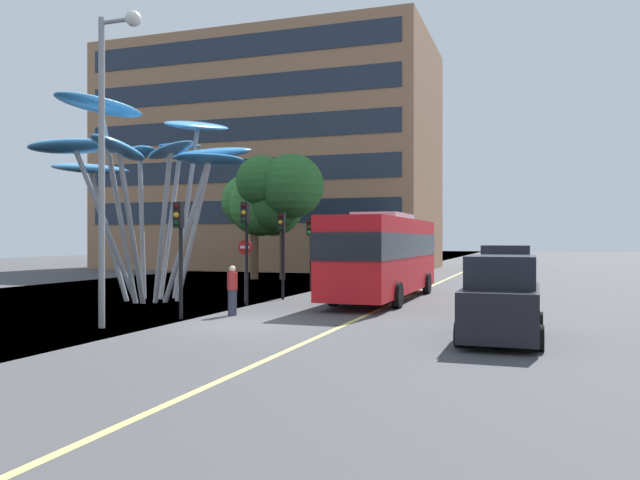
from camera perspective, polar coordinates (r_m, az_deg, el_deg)
ground at (r=19.50m, az=-8.66°, el=-7.53°), size 120.00×240.00×0.10m
red_bus at (r=26.59m, az=5.78°, el=-1.14°), size 2.77×11.22×3.61m
leaf_sculpture at (r=26.88m, az=-15.02°, el=7.43°), size 8.84×9.78×8.27m
traffic_light_kerb_near at (r=20.43m, az=-12.58°, el=0.48°), size 0.28×0.42×3.70m
traffic_light_kerb_far at (r=24.19m, az=-6.72°, el=0.82°), size 0.28×0.42×3.94m
traffic_light_island_mid at (r=26.47m, az=-3.45°, el=0.29°), size 0.28×0.42×3.64m
traffic_light_opposite at (r=31.32m, az=-0.89°, el=0.12°), size 0.28×0.42×3.52m
car_parked_near at (r=16.54m, az=16.05°, el=-5.28°), size 1.99×4.39×2.12m
car_parked_mid at (r=22.87m, az=16.45°, el=-3.56°), size 1.91×3.82×2.32m
street_lamp at (r=19.13m, az=-18.47°, el=9.10°), size 1.37×0.44×8.92m
tree_pavement_near at (r=40.84m, az=-5.28°, el=3.22°), size 5.61×4.46×6.81m
tree_pavement_far at (r=39.18m, az=-3.74°, el=4.47°), size 5.40×4.26×7.77m
pedestrian at (r=21.24m, az=-7.91°, el=-4.52°), size 0.34×0.34×1.66m
no_entry_sign at (r=25.41m, az=-6.74°, el=-1.86°), size 0.60×0.12×2.52m
backdrop_building at (r=56.54m, az=-4.31°, el=7.27°), size 27.85×14.63×19.23m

